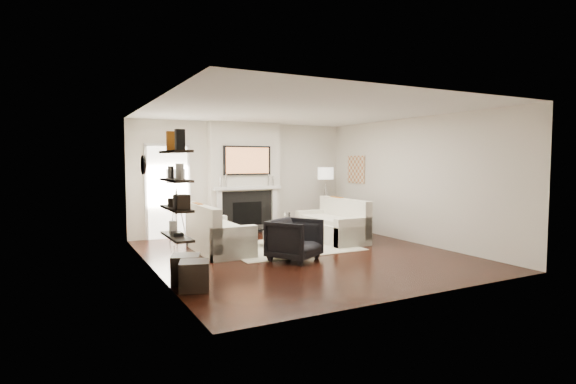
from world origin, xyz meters
name	(u,v)px	position (x,y,z in m)	size (l,w,h in m)	color
room_envelope	(303,183)	(0.00, 0.00, 1.35)	(6.00, 6.00, 6.00)	black
chimney_breast	(245,178)	(0.00, 2.88, 1.35)	(1.80, 0.25, 2.70)	silver
fireplace_surround	(247,212)	(0.00, 2.74, 0.52)	(1.30, 0.02, 1.04)	black
firebox	(247,215)	(0.00, 2.73, 0.45)	(0.75, 0.02, 0.65)	black
mantel_pilaster_l	(219,213)	(-0.72, 2.71, 0.55)	(0.12, 0.08, 1.10)	white
mantel_pilaster_r	(274,210)	(0.72, 2.71, 0.55)	(0.12, 0.08, 1.10)	white
mantel_shelf	(248,188)	(0.00, 2.69, 1.12)	(1.70, 0.18, 0.07)	white
tv_body	(247,160)	(0.00, 2.71, 1.78)	(1.20, 0.06, 0.70)	black
tv_screen	(248,160)	(0.00, 2.68, 1.78)	(1.10, 0.01, 0.62)	#BF723F
candlestick_l_tall	(226,181)	(-0.55, 2.70, 1.30)	(0.04, 0.04, 0.30)	silver
candlestick_l_short	(221,182)	(-0.68, 2.70, 1.27)	(0.04, 0.04, 0.24)	silver
candlestick_r_tall	(268,180)	(0.55, 2.70, 1.30)	(0.04, 0.04, 0.30)	silver
candlestick_r_short	(273,181)	(0.68, 2.70, 1.27)	(0.04, 0.04, 0.24)	silver
hallway_panel	(168,193)	(-1.85, 2.98, 1.05)	(0.90, 0.02, 2.10)	white
door_trim_l	(146,193)	(-2.33, 2.96, 1.05)	(0.06, 0.06, 2.16)	white
door_trim_r	(189,192)	(-1.37, 2.96, 1.05)	(0.06, 0.06, 2.16)	white
door_trim_top	(167,145)	(-1.85, 2.96, 2.13)	(1.02, 0.06, 0.06)	white
rug	(288,247)	(0.08, 0.74, 0.01)	(2.60, 2.00, 0.01)	beige
loveseat_left_base	(219,241)	(-1.31, 0.99, 0.21)	(0.85, 1.80, 0.42)	silver
loveseat_left_back	(203,226)	(-1.64, 0.99, 0.53)	(0.18, 1.80, 0.80)	silver
loveseat_left_arm_n	(234,243)	(-1.31, 0.18, 0.30)	(0.85, 0.18, 0.60)	silver
loveseat_left_arm_s	(207,231)	(-1.31, 1.80, 0.30)	(0.85, 0.18, 0.60)	silver
loveseat_left_cushion	(222,227)	(-1.26, 0.99, 0.47)	(0.63, 1.44, 0.10)	silver
pillow_left_orange	(198,214)	(-1.64, 1.29, 0.73)	(0.10, 0.42, 0.42)	#A55914
pillow_left_charcoal	(207,218)	(-1.64, 0.69, 0.72)	(0.10, 0.40, 0.40)	black
loveseat_right_base	(331,231)	(1.29, 0.99, 0.21)	(0.85, 1.80, 0.42)	silver
loveseat_right_back	(344,216)	(1.63, 0.99, 0.53)	(0.18, 1.80, 0.80)	silver
loveseat_right_arm_n	(353,232)	(1.29, 0.18, 0.30)	(0.85, 0.18, 0.60)	silver
loveseat_right_arm_s	(313,223)	(1.29, 1.80, 0.30)	(0.85, 0.18, 0.60)	silver
loveseat_right_cushion	(330,220)	(1.24, 0.99, 0.47)	(0.63, 1.44, 0.10)	silver
pillow_right_orange	(337,206)	(1.63, 1.29, 0.73)	(0.10, 0.42, 0.42)	#A55914
pillow_right_charcoal	(352,209)	(1.63, 0.69, 0.72)	(0.10, 0.40, 0.40)	black
coffee_table	(281,226)	(0.07, 1.06, 0.40)	(1.10, 0.55, 0.04)	black
coffee_leg_nw	(264,239)	(-0.43, 0.84, 0.19)	(0.02, 0.02, 0.38)	silver
coffee_leg_ne	(307,236)	(0.57, 0.84, 0.19)	(0.02, 0.02, 0.38)	silver
coffee_leg_sw	(255,236)	(-0.43, 1.28, 0.19)	(0.02, 0.02, 0.38)	silver
coffee_leg_se	(297,233)	(0.57, 1.28, 0.19)	(0.02, 0.02, 0.38)	silver
hurricane_glass	(287,218)	(0.22, 1.06, 0.56)	(0.14, 0.14, 0.25)	white
hurricane_candle	(287,221)	(0.22, 1.06, 0.50)	(0.10, 0.10, 0.15)	white
copper_bowl	(270,225)	(-0.18, 1.06, 0.45)	(0.27, 0.27, 0.04)	#C85E21
armchair	(295,238)	(-0.37, -0.36, 0.41)	(0.79, 0.74, 0.81)	black
lamp_left_post	(177,216)	(-1.85, 2.18, 0.60)	(0.02, 0.02, 1.20)	silver
lamp_left_shade	(176,176)	(-1.85, 2.18, 1.45)	(0.40, 0.40, 0.30)	white
lamp_left_leg_a	(182,216)	(-1.74, 2.18, 0.60)	(0.02, 0.02, 1.25)	silver
lamp_left_leg_b	(173,216)	(-1.91, 2.28, 0.60)	(0.02, 0.02, 1.25)	silver
lamp_left_leg_c	(175,217)	(-1.91, 2.09, 0.60)	(0.02, 0.02, 1.25)	silver
lamp_right_post	(325,206)	(2.05, 2.43, 0.60)	(0.02, 0.02, 1.20)	silver
lamp_right_shade	(326,173)	(2.05, 2.43, 1.45)	(0.40, 0.40, 0.30)	white
lamp_right_leg_a	(329,206)	(2.16, 2.43, 0.60)	(0.02, 0.02, 1.25)	silver
lamp_right_leg_b	(322,206)	(2.00, 2.53, 0.60)	(0.02, 0.02, 1.25)	silver
lamp_right_leg_c	(326,207)	(1.99, 2.34, 0.60)	(0.02, 0.02, 1.25)	silver
console_top	(352,202)	(2.57, 2.01, 0.73)	(0.35, 1.20, 0.04)	black
console_leg_n	(365,219)	(2.57, 1.46, 0.35)	(0.30, 0.04, 0.71)	black
console_leg_s	(339,214)	(2.57, 2.56, 0.35)	(0.30, 0.04, 0.71)	black
wall_art	(356,169)	(2.73, 2.05, 1.55)	(0.03, 0.70, 0.70)	tan
shelf_bottom	(177,237)	(-2.62, -1.00, 0.70)	(0.25, 1.00, 0.04)	black
shelf_lower	(176,209)	(-2.62, -1.00, 1.10)	(0.25, 1.00, 0.04)	black
shelf_upper	(176,180)	(-2.62, -1.00, 1.50)	(0.25, 1.00, 0.04)	black
shelf_top	(175,152)	(-2.62, -1.00, 1.90)	(0.25, 1.00, 0.04)	black
decor_magfile_a	(180,140)	(-2.62, -1.27, 2.06)	(0.12, 0.10, 0.28)	black
decor_magfile_b	(171,141)	(-2.62, -0.76, 2.06)	(0.12, 0.10, 0.28)	#A55914
decor_frame_a	(180,172)	(-2.62, -1.23, 1.63)	(0.04, 0.30, 0.22)	white
decor_frame_b	(171,172)	(-2.62, -0.71, 1.61)	(0.04, 0.22, 0.18)	black
decor_wine_rack	(182,202)	(-2.62, -1.31, 1.22)	(0.18, 0.25, 0.20)	black
decor_box_small	(174,202)	(-2.62, -0.85, 1.18)	(0.15, 0.12, 0.12)	black
decor_books	(177,234)	(-2.62, -1.02, 0.74)	(0.14, 0.20, 0.05)	black
decor_box_tall	(173,227)	(-2.62, -0.79, 0.81)	(0.10, 0.10, 0.18)	white
clock_rim	(143,165)	(-2.73, 0.90, 1.70)	(0.34, 0.34, 0.04)	black
clock_face	(145,165)	(-2.71, 0.90, 1.70)	(0.29, 0.29, 0.01)	white
ottoman_near	(186,268)	(-2.47, -0.89, 0.20)	(0.40, 0.40, 0.40)	black
ottoman_far	(194,275)	(-2.47, -1.35, 0.20)	(0.40, 0.40, 0.40)	black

